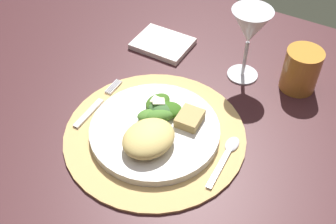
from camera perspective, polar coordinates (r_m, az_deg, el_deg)
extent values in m
cube|color=#412123|center=(0.86, 2.22, -0.09)|extent=(1.40, 0.88, 0.03)
cylinder|color=#3F1D20|center=(1.60, -11.66, 6.95)|extent=(0.08, 0.08, 0.69)
cylinder|color=tan|center=(0.80, -1.80, -3.06)|extent=(0.35, 0.35, 0.01)
cylinder|color=silver|center=(0.79, -1.82, -2.51)|extent=(0.25, 0.25, 0.02)
ellipsoid|color=#DAC06A|center=(0.74, -2.93, -3.48)|extent=(0.11, 0.12, 0.04)
ellipsoid|color=#4B7E2C|center=(0.79, -2.77, -0.50)|extent=(0.05, 0.05, 0.02)
ellipsoid|color=#477E2B|center=(0.79, -1.26, -0.59)|extent=(0.06, 0.06, 0.02)
ellipsoid|color=#316317|center=(0.80, 0.14, 0.31)|extent=(0.06, 0.06, 0.02)
ellipsoid|color=#3A6430|center=(0.80, -1.00, 0.24)|extent=(0.05, 0.04, 0.02)
ellipsoid|color=#355F19|center=(0.82, -1.40, 1.37)|extent=(0.05, 0.06, 0.01)
cube|color=beige|center=(0.80, -1.31, 1.49)|extent=(0.03, 0.03, 0.01)
cube|color=beige|center=(0.81, -1.48, 1.57)|extent=(0.02, 0.02, 0.01)
cube|color=tan|center=(0.79, 2.99, -0.86)|extent=(0.05, 0.05, 0.02)
cube|color=silver|center=(0.85, -10.80, -0.14)|extent=(0.01, 0.09, 0.00)
cube|color=silver|center=(0.90, -7.78, 3.54)|extent=(0.00, 0.05, 0.00)
cube|color=silver|center=(0.90, -7.57, 3.46)|extent=(0.00, 0.05, 0.00)
cube|color=silver|center=(0.89, -7.36, 3.38)|extent=(0.00, 0.05, 0.00)
cube|color=silver|center=(0.89, -7.14, 3.30)|extent=(0.00, 0.05, 0.00)
cube|color=silver|center=(0.75, 7.01, -7.64)|extent=(0.01, 0.10, 0.00)
ellipsoid|color=silver|center=(0.79, 8.77, -4.37)|extent=(0.02, 0.04, 0.01)
cube|color=white|center=(1.01, -0.73, 9.33)|extent=(0.13, 0.10, 0.01)
cylinder|color=silver|center=(0.94, 10.13, 5.08)|extent=(0.07, 0.07, 0.00)
cylinder|color=silver|center=(0.91, 10.49, 7.21)|extent=(0.01, 0.01, 0.09)
cone|color=silver|center=(0.87, 11.19, 11.36)|extent=(0.08, 0.08, 0.08)
cylinder|color=#CB8832|center=(0.91, 17.73, 5.51)|extent=(0.08, 0.08, 0.09)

